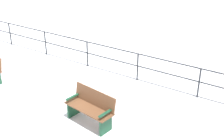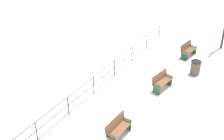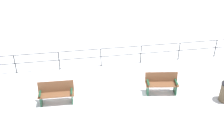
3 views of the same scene
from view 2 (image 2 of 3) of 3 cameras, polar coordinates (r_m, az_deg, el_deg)
ground_plane at (r=14.91m, az=5.72°, el=-7.49°), size 80.00×80.00×0.00m
bench_second at (r=13.10m, az=1.12°, el=-10.77°), size 0.56×1.47×0.91m
bench_third at (r=16.36m, az=9.27°, el=-2.05°), size 0.74×1.47×0.91m
bench_fourth at (r=20.13m, az=13.98°, el=3.70°), size 0.74×1.46×0.91m
waterfront_railing at (r=15.70m, az=-3.46°, el=-2.29°), size 0.05×16.83×0.99m
trash_bin at (r=18.17m, az=15.31°, el=0.44°), size 0.59×0.59×0.84m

